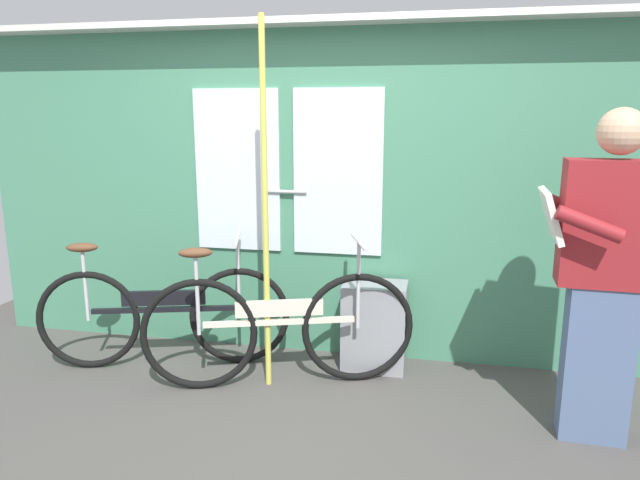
# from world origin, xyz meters

# --- Properties ---
(ground_plane) EXTENTS (5.92, 3.81, 0.04)m
(ground_plane) POSITION_xyz_m (0.00, 0.00, -0.02)
(ground_plane) COLOR #474442
(train_door_wall) EXTENTS (4.92, 0.28, 2.25)m
(train_door_wall) POSITION_xyz_m (-0.01, 1.10, 1.17)
(train_door_wall) COLOR #427F60
(train_door_wall) RESTS_ON ground_plane
(bicycle_near_door) EXTENTS (1.61, 0.65, 0.92)m
(bicycle_near_door) POSITION_xyz_m (-0.12, 0.51, 0.38)
(bicycle_near_door) COLOR black
(bicycle_near_door) RESTS_ON ground_plane
(bicycle_leaning_behind) EXTENTS (1.60, 0.60, 0.88)m
(bicycle_leaning_behind) POSITION_xyz_m (-0.95, 0.62, 0.36)
(bicycle_leaning_behind) COLOR black
(bicycle_leaning_behind) RESTS_ON ground_plane
(passenger_reading_newspaper) EXTENTS (0.58, 0.50, 1.70)m
(passenger_reading_newspaper) POSITION_xyz_m (1.63, 0.26, 0.90)
(passenger_reading_newspaper) COLOR slate
(passenger_reading_newspaper) RESTS_ON ground_plane
(trash_bin_by_wall) EXTENTS (0.41, 0.28, 0.58)m
(trash_bin_by_wall) POSITION_xyz_m (0.43, 0.88, 0.29)
(trash_bin_by_wall) COLOR gray
(trash_bin_by_wall) RESTS_ON ground_plane
(handrail_pole) EXTENTS (0.04, 0.04, 2.21)m
(handrail_pole) POSITION_xyz_m (-0.19, 0.50, 1.10)
(handrail_pole) COLOR #C6C14C
(handrail_pole) RESTS_ON ground_plane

